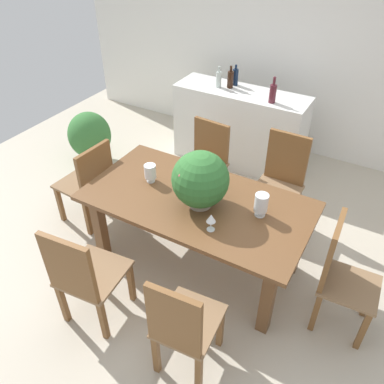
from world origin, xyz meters
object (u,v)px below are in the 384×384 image
Objects in this scene: chair_foot_end at (339,272)px; wine_glass at (211,219)px; dining_table at (197,210)px; crystal_vase_center_near at (261,203)px; chair_near_right at (182,326)px; kitchen_counter at (239,128)px; chair_near_left at (83,275)px; wine_bottle_tall at (219,79)px; potted_plant_floor at (90,136)px; wine_bottle_green at (230,79)px; wine_bottle_clear at (235,77)px; crystal_vase_left at (150,172)px; wine_bottle_amber at (273,93)px; chair_head_end at (90,181)px; flower_centerpiece at (200,180)px; chair_far_right at (282,177)px; chair_far_left at (206,158)px.

chair_foot_end reaches higher than wine_glass.
dining_table is 0.59m from crystal_vase_center_near.
kitchen_counter is (-0.86, 2.80, -0.05)m from chair_near_right.
wine_bottle_tall is at bearing -89.54° from chair_near_left.
chair_near_left is 2.51m from potted_plant_floor.
dining_table is 7.33× the size of wine_bottle_green.
chair_near_right is 3.15m from wine_bottle_clear.
chair_near_right is at bearing -47.21° from crystal_vase_left.
chair_near_left is 3.79× the size of wine_bottle_green.
crystal_vase_center_near is at bearing -71.52° from wine_bottle_amber.
wine_bottle_clear reaches higher than chair_near_left.
crystal_vase_left is at bearing -28.80° from potted_plant_floor.
chair_head_end is 1.91× the size of flower_centerpiece.
crystal_vase_left is 0.59× the size of wine_bottle_amber.
chair_near_right is 0.61× the size of kitchen_counter.
chair_foot_end is at bearing -50.04° from chair_far_right.
wine_bottle_green is at bearing 165.64° from wine_bottle_amber.
chair_far_left is (0.81, 0.98, -0.01)m from chair_head_end.
kitchen_counter reaches higher than chair_far_left.
chair_near_right is at bearing -95.20° from crystal_vase_center_near.
wine_bottle_amber is at bearing 147.33° from chair_head_end.
wine_bottle_clear is at bearing 106.27° from dining_table.
chair_near_right is 4.89× the size of crystal_vase_center_near.
flower_centerpiece is (-1.18, -0.04, 0.46)m from chair_foot_end.
flower_centerpiece is at bearing -23.86° from potted_plant_floor.
kitchen_counter is (-0.69, 2.10, -0.38)m from wine_glass.
wine_glass reaches higher than dining_table.
kitchen_counter is at bearing 135.77° from chair_far_right.
chair_near_left is 3.42× the size of wine_bottle_amber.
chair_foot_end reaches higher than chair_near_right.
chair_far_left is 1.34× the size of potted_plant_floor.
flower_centerpiece reaches higher than chair_far_right.
chair_far_left is at bearing 113.74° from dining_table.
chair_far_right is at bearing 123.67° from chair_head_end.
chair_foot_end reaches higher than potted_plant_floor.
potted_plant_floor is (-1.58, 0.87, -0.50)m from crystal_vase_left.
chair_foot_end reaches higher than kitchen_counter.
crystal_vase_center_near is 0.82× the size of wine_bottle_clear.
crystal_vase_center_near is 0.70× the size of wine_bottle_amber.
crystal_vase_left is 0.84× the size of crystal_vase_center_near.
wine_bottle_amber reaches higher than chair_head_end.
wine_bottle_green is at bearing 107.57° from dining_table.
chair_far_right is 1.50m from wine_bottle_tall.
chair_far_right reaches higher than wine_glass.
dining_table is 1.98m from wine_bottle_tall.
wine_bottle_tall reaches higher than dining_table.
chair_foot_end reaches higher than crystal_vase_center_near.
crystal_vase_center_near is 2.10m from wine_bottle_green.
wine_bottle_green is at bearing 21.77° from wine_bottle_tall.
flower_centerpiece is (-0.38, -1.02, 0.45)m from chair_far_right.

